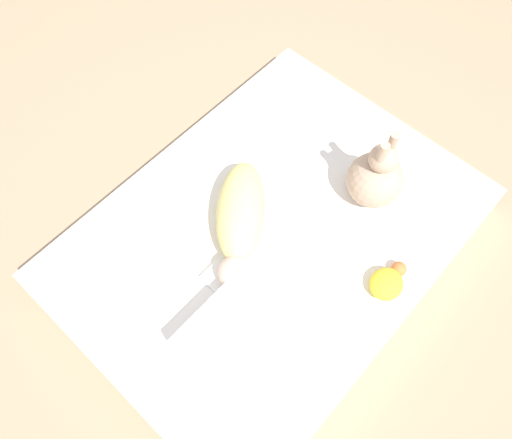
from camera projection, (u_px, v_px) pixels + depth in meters
ground_plane at (270, 246)px, 1.93m from camera, size 12.00×12.00×0.00m
bed_mattress at (270, 238)px, 1.87m from camera, size 1.47×1.10×0.13m
burp_cloth at (235, 274)px, 1.72m from camera, size 0.18×0.16×0.02m
swaddled_baby at (240, 218)px, 1.75m from camera, size 0.45×0.39×0.16m
pillow at (241, 342)px, 1.57m from camera, size 0.32×0.32×0.11m
bunny_plush at (376, 177)px, 1.77m from camera, size 0.20×0.20×0.34m
turtle_plush at (388, 282)px, 1.69m from camera, size 0.17×0.11×0.06m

